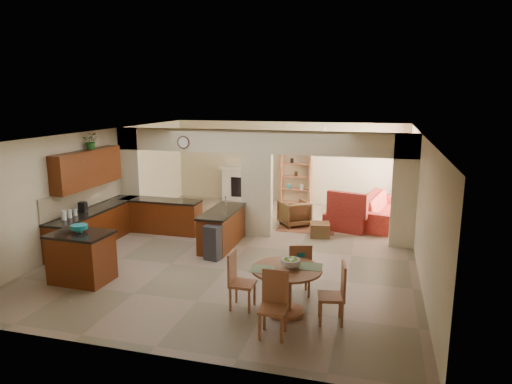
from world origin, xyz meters
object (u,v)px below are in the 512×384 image
(dining_table, at_px, (287,284))
(sofa, at_px, (385,209))
(armchair, at_px, (294,213))
(kitchen_island, at_px, (81,257))

(dining_table, relative_size, sofa, 0.43)
(sofa, bearing_deg, armchair, 121.53)
(kitchen_island, bearing_deg, armchair, 58.43)
(dining_table, bearing_deg, kitchen_island, 176.25)
(kitchen_island, xyz_separation_m, armchair, (3.36, 5.13, -0.15))
(armchair, bearing_deg, dining_table, 62.33)
(kitchen_island, distance_m, sofa, 8.45)
(kitchen_island, bearing_deg, dining_table, -2.07)
(armchair, bearing_deg, kitchen_island, 19.85)
(kitchen_island, height_order, sofa, kitchen_island)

